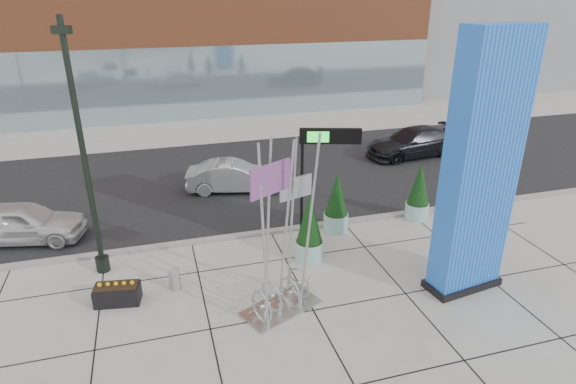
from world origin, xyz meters
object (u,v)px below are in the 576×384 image
object	(u,v)px
lamp_post	(88,179)
car_silver_mid	(233,177)
car_white_west	(23,223)
concrete_bollard	(175,279)
public_art_sculpture	(281,269)
overhead_street_sign	(323,145)
blue_pylon	(480,173)

from	to	relation	value
lamp_post	car_silver_mid	world-z (taller)	lamp_post
lamp_post	car_white_west	size ratio (longest dim) A/B	1.86
concrete_bollard	car_silver_mid	distance (m)	7.91
lamp_post	car_white_west	world-z (taller)	lamp_post
public_art_sculpture	car_silver_mid	bearing A→B (deg)	64.74
lamp_post	public_art_sculpture	xyz separation A→B (m)	(5.14, -3.66, -1.92)
lamp_post	overhead_street_sign	world-z (taller)	lamp_post
overhead_street_sign	concrete_bollard	bearing A→B (deg)	-146.93
car_silver_mid	public_art_sculpture	bearing A→B (deg)	-168.94
public_art_sculpture	car_silver_mid	xyz separation A→B (m)	(0.26, 9.16, -0.67)
lamp_post	car_white_west	distance (m)	4.83
blue_pylon	public_art_sculpture	size ratio (longest dim) A/B	1.51
public_art_sculpture	overhead_street_sign	xyz separation A→B (m)	(2.44, 3.45, 2.40)
public_art_sculpture	concrete_bollard	world-z (taller)	public_art_sculpture
public_art_sculpture	concrete_bollard	bearing A→B (deg)	122.99
blue_pylon	public_art_sculpture	distance (m)	6.27
blue_pylon	lamp_post	world-z (taller)	lamp_post
concrete_bollard	public_art_sculpture	bearing A→B (deg)	-33.34
public_art_sculpture	car_white_west	bearing A→B (deg)	116.79
blue_pylon	car_silver_mid	size ratio (longest dim) A/B	1.85
blue_pylon	lamp_post	bearing A→B (deg)	150.85
public_art_sculpture	lamp_post	bearing A→B (deg)	120.89
overhead_street_sign	public_art_sculpture	bearing A→B (deg)	-108.28
lamp_post	public_art_sculpture	distance (m)	6.59
public_art_sculpture	overhead_street_sign	size ratio (longest dim) A/B	1.19
car_white_west	car_silver_mid	bearing A→B (deg)	-60.42
lamp_post	concrete_bollard	bearing A→B (deg)	-38.03
blue_pylon	overhead_street_sign	distance (m)	5.11
car_silver_mid	concrete_bollard	bearing A→B (deg)	169.06
concrete_bollard	car_white_west	world-z (taller)	car_white_west
overhead_street_sign	car_white_west	distance (m)	11.32
public_art_sculpture	concrete_bollard	distance (m)	3.63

